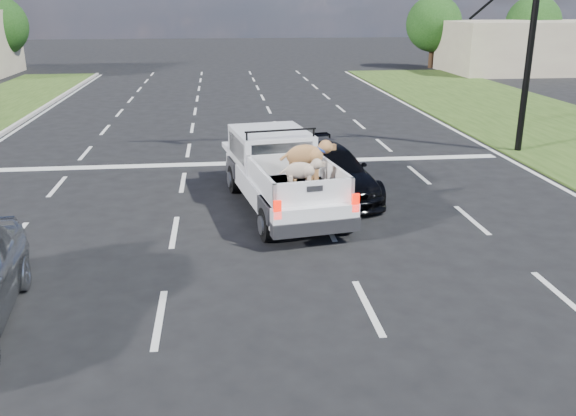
% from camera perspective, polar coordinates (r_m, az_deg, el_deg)
% --- Properties ---
extents(ground, '(160.00, 160.00, 0.00)m').
position_cam_1_polar(ground, '(10.34, -2.10, -9.79)').
color(ground, black).
rests_on(ground, ground).
extents(road_markings, '(17.75, 60.00, 0.01)m').
position_cam_1_polar(road_markings, '(16.40, -3.93, 1.21)').
color(road_markings, silver).
rests_on(road_markings, ground).
extents(traffic_signal, '(9.11, 0.31, 7.00)m').
position_cam_1_polar(traffic_signal, '(21.08, 16.10, 17.50)').
color(traffic_signal, black).
rests_on(traffic_signal, ground).
extents(building_right, '(12.00, 7.00, 3.60)m').
position_cam_1_polar(building_right, '(48.76, 21.81, 13.81)').
color(building_right, '#B9AE8D').
rests_on(building_right, ground).
extents(tree_far_d, '(4.20, 4.20, 5.40)m').
position_cam_1_polar(tree_far_d, '(49.95, 13.48, 16.40)').
color(tree_far_d, '#332114').
rests_on(tree_far_d, ground).
extents(tree_far_e, '(4.20, 4.20, 5.40)m').
position_cam_1_polar(tree_far_e, '(53.16, 21.94, 15.72)').
color(tree_far_e, '#332114').
rests_on(tree_far_e, ground).
extents(pickup_truck, '(2.73, 5.56, 1.99)m').
position_cam_1_polar(pickup_truck, '(15.13, -0.60, 3.41)').
color(pickup_truck, black).
rests_on(pickup_truck, ground).
extents(black_coupe, '(2.53, 4.65, 1.28)m').
position_cam_1_polar(black_coupe, '(16.30, 3.80, 3.43)').
color(black_coupe, black).
rests_on(black_coupe, ground).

